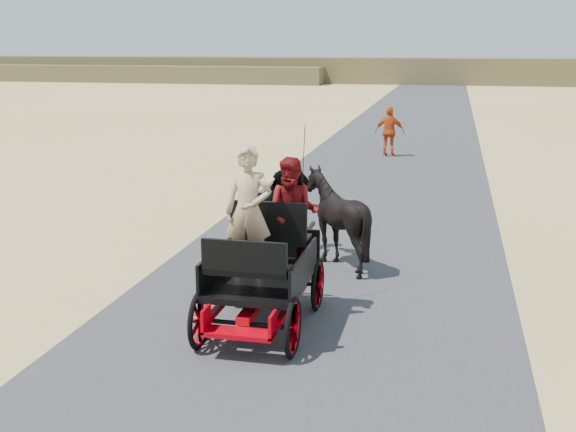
% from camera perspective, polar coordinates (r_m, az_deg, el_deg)
% --- Properties ---
extents(ground, '(140.00, 140.00, 0.00)m').
position_cam_1_polar(ground, '(9.98, 0.80, -9.19)').
color(ground, tan).
extents(road, '(6.00, 140.00, 0.01)m').
position_cam_1_polar(road, '(9.98, 0.80, -9.16)').
color(road, '#38383A').
rests_on(road, ground).
extents(ridge_far, '(140.00, 6.00, 2.40)m').
position_cam_1_polar(ridge_far, '(71.08, 11.47, 11.19)').
color(ridge_far, brown).
rests_on(ridge_far, ground).
extents(ridge_near, '(40.00, 4.00, 1.60)m').
position_cam_1_polar(ridge_near, '(74.27, -12.90, 10.90)').
color(ridge_near, brown).
rests_on(ridge_near, ground).
extents(carriage, '(1.30, 2.40, 0.72)m').
position_cam_1_polar(carriage, '(10.09, -2.03, -6.73)').
color(carriage, black).
rests_on(carriage, ground).
extents(horse_left, '(0.91, 2.01, 1.70)m').
position_cam_1_polar(horse_left, '(12.86, -1.01, 0.03)').
color(horse_left, black).
rests_on(horse_left, ground).
extents(horse_right, '(1.37, 1.54, 1.70)m').
position_cam_1_polar(horse_right, '(12.65, 3.83, -0.22)').
color(horse_right, black).
rests_on(horse_right, ground).
extents(driver_man, '(0.66, 0.43, 1.80)m').
position_cam_1_polar(driver_man, '(9.82, -3.14, 0.37)').
color(driver_man, tan).
rests_on(driver_man, carriage).
extents(passenger_woman, '(0.77, 0.60, 1.58)m').
position_cam_1_polar(passenger_woman, '(10.25, 0.40, 0.30)').
color(passenger_woman, '#660C0F').
rests_on(passenger_woman, carriage).
extents(pedestrian, '(1.02, 0.45, 1.73)m').
position_cam_1_polar(pedestrian, '(25.21, 8.03, 6.63)').
color(pedestrian, '#C84716').
rests_on(pedestrian, ground).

